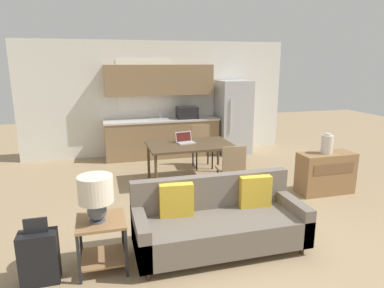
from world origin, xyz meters
name	(u,v)px	position (x,y,z in m)	size (l,w,h in m)	color
ground_plane	(227,246)	(0.00, 0.00, 0.00)	(20.00, 20.00, 0.00)	#9E8460
wall_back	(159,98)	(-0.01, 4.63, 1.36)	(6.40, 0.07, 2.70)	silver
kitchen_counter	(162,121)	(0.01, 4.33, 0.84)	(2.69, 0.65, 2.15)	#8E704C
refrigerator	(233,117)	(1.77, 4.20, 0.89)	(0.76, 0.79, 1.78)	#B7BABC
dining_table	(190,147)	(0.16, 2.37, 0.68)	(1.55, 0.97, 0.73)	brown
couch	(218,222)	(-0.13, 0.00, 0.34)	(2.03, 0.80, 0.85)	#3D2D1E
side_table	(102,235)	(-1.49, -0.06, 0.39)	(0.51, 0.51, 0.57)	olive
table_lamp	(96,193)	(-1.52, -0.10, 0.89)	(0.36, 0.36, 0.51)	#4C515B
credenza	(325,173)	(2.27, 1.21, 0.35)	(0.96, 0.41, 0.71)	olive
vase	(327,144)	(2.24, 1.21, 0.87)	(0.19, 0.19, 0.35)	beige
dining_chair_near_right	(232,167)	(0.66, 1.52, 0.50)	(0.45, 0.45, 0.89)	#997A56
dining_chair_far_right	(202,144)	(0.66, 3.24, 0.50)	(0.44, 0.44, 0.89)	#997A56
laptop	(185,140)	(0.10, 2.50, 0.78)	(0.36, 0.30, 0.20)	#B7BABC
suitcase	(39,257)	(-2.12, -0.15, 0.28)	(0.38, 0.22, 0.71)	black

